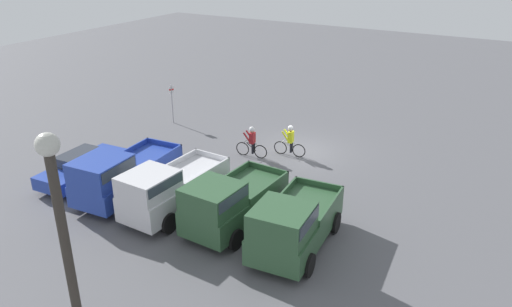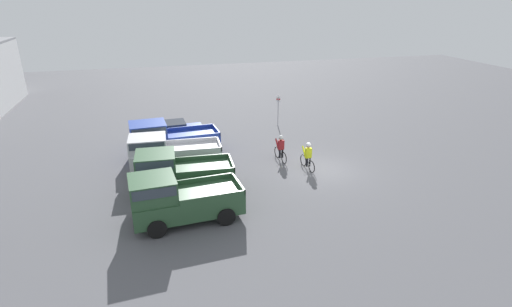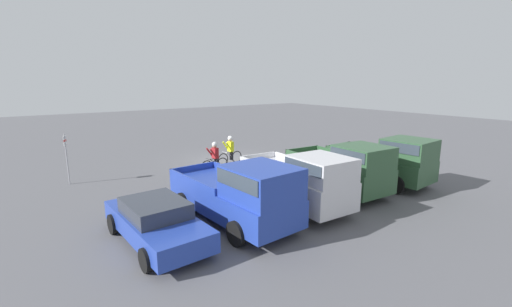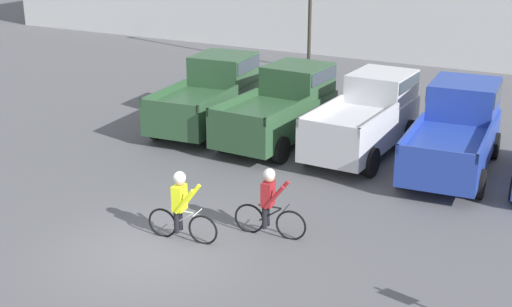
{
  "view_description": "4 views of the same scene",
  "coord_description": "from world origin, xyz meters",
  "px_view_note": "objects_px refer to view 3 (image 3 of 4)",
  "views": [
    {
      "loc": [
        -10.37,
        22.86,
        10.69
      ],
      "look_at": [
        0.56,
        3.94,
        1.2
      ],
      "focal_mm": 35.0,
      "sensor_mm": 36.0,
      "label": 1
    },
    {
      "loc": [
        -20.1,
        9.43,
        9.74
      ],
      "look_at": [
        0.56,
        3.94,
        1.2
      ],
      "focal_mm": 28.0,
      "sensor_mm": 36.0,
      "label": 2
    },
    {
      "loc": [
        10.64,
        18.24,
        4.96
      ],
      "look_at": [
        0.56,
        3.94,
        1.2
      ],
      "focal_mm": 24.0,
      "sensor_mm": 36.0,
      "label": 3
    },
    {
      "loc": [
        8.79,
        -11.53,
        7.36
      ],
      "look_at": [
        0.56,
        3.94,
        1.2
      ],
      "focal_mm": 50.0,
      "sensor_mm": 36.0,
      "label": 4
    }
  ],
  "objects_px": {
    "pickup_truck_0": "(388,160)",
    "cyclist_0": "(215,156)",
    "cyclist_1": "(230,149)",
    "sedan_0": "(156,221)",
    "pickup_truck_3": "(241,193)",
    "pickup_truck_2": "(301,180)",
    "fire_lane_sign": "(66,154)",
    "pickup_truck_1": "(344,168)"
  },
  "relations": [
    {
      "from": "pickup_truck_0",
      "to": "fire_lane_sign",
      "type": "height_order",
      "value": "fire_lane_sign"
    },
    {
      "from": "sedan_0",
      "to": "cyclist_1",
      "type": "xyz_separation_m",
      "value": [
        -7.2,
        -7.54,
        0.18
      ]
    },
    {
      "from": "pickup_truck_0",
      "to": "sedan_0",
      "type": "xyz_separation_m",
      "value": [
        11.24,
        -0.44,
        -0.5
      ]
    },
    {
      "from": "fire_lane_sign",
      "to": "cyclist_0",
      "type": "bearing_deg",
      "value": 163.54
    },
    {
      "from": "pickup_truck_1",
      "to": "pickup_truck_3",
      "type": "bearing_deg",
      "value": 2.58
    },
    {
      "from": "pickup_truck_1",
      "to": "sedan_0",
      "type": "distance_m",
      "value": 8.39
    },
    {
      "from": "pickup_truck_0",
      "to": "pickup_truck_2",
      "type": "xyz_separation_m",
      "value": [
        5.66,
        0.02,
        -0.02
      ]
    },
    {
      "from": "pickup_truck_0",
      "to": "cyclist_0",
      "type": "relative_size",
      "value": 2.87
    },
    {
      "from": "pickup_truck_2",
      "to": "sedan_0",
      "type": "height_order",
      "value": "pickup_truck_2"
    },
    {
      "from": "pickup_truck_3",
      "to": "cyclist_0",
      "type": "relative_size",
      "value": 3.18
    },
    {
      "from": "pickup_truck_2",
      "to": "pickup_truck_1",
      "type": "bearing_deg",
      "value": -174.64
    },
    {
      "from": "pickup_truck_0",
      "to": "cyclist_0",
      "type": "height_order",
      "value": "pickup_truck_0"
    },
    {
      "from": "pickup_truck_3",
      "to": "cyclist_1",
      "type": "height_order",
      "value": "pickup_truck_3"
    },
    {
      "from": "pickup_truck_1",
      "to": "pickup_truck_3",
      "type": "distance_m",
      "value": 5.54
    },
    {
      "from": "pickup_truck_0",
      "to": "cyclist_0",
      "type": "xyz_separation_m",
      "value": [
        5.72,
        -6.83,
        -0.33
      ]
    },
    {
      "from": "pickup_truck_3",
      "to": "fire_lane_sign",
      "type": "relative_size",
      "value": 2.28
    },
    {
      "from": "pickup_truck_3",
      "to": "pickup_truck_0",
      "type": "bearing_deg",
      "value": -179.93
    },
    {
      "from": "pickup_truck_2",
      "to": "cyclist_1",
      "type": "distance_m",
      "value": 8.16
    },
    {
      "from": "pickup_truck_1",
      "to": "fire_lane_sign",
      "type": "relative_size",
      "value": 2.01
    },
    {
      "from": "pickup_truck_2",
      "to": "cyclist_0",
      "type": "relative_size",
      "value": 2.94
    },
    {
      "from": "pickup_truck_2",
      "to": "fire_lane_sign",
      "type": "distance_m",
      "value": 11.3
    },
    {
      "from": "sedan_0",
      "to": "fire_lane_sign",
      "type": "distance_m",
      "value": 8.58
    },
    {
      "from": "pickup_truck_0",
      "to": "pickup_truck_3",
      "type": "xyz_separation_m",
      "value": [
        8.4,
        0.01,
        -0.02
      ]
    },
    {
      "from": "pickup_truck_1",
      "to": "cyclist_0",
      "type": "xyz_separation_m",
      "value": [
        2.86,
        -6.59,
        -0.32
      ]
    },
    {
      "from": "sedan_0",
      "to": "cyclist_1",
      "type": "height_order",
      "value": "cyclist_1"
    },
    {
      "from": "pickup_truck_0",
      "to": "sedan_0",
      "type": "height_order",
      "value": "pickup_truck_0"
    },
    {
      "from": "fire_lane_sign",
      "to": "pickup_truck_2",
      "type": "bearing_deg",
      "value": 128.1
    },
    {
      "from": "sedan_0",
      "to": "cyclist_1",
      "type": "distance_m",
      "value": 10.42
    },
    {
      "from": "pickup_truck_3",
      "to": "sedan_0",
      "type": "height_order",
      "value": "pickup_truck_3"
    },
    {
      "from": "pickup_truck_1",
      "to": "fire_lane_sign",
      "type": "bearing_deg",
      "value": -41.46
    },
    {
      "from": "pickup_truck_1",
      "to": "sedan_0",
      "type": "relative_size",
      "value": 1.07
    },
    {
      "from": "pickup_truck_0",
      "to": "pickup_truck_2",
      "type": "relative_size",
      "value": 0.98
    },
    {
      "from": "pickup_truck_0",
      "to": "cyclist_1",
      "type": "xyz_separation_m",
      "value": [
        4.04,
        -7.98,
        -0.32
      ]
    },
    {
      "from": "pickup_truck_0",
      "to": "sedan_0",
      "type": "bearing_deg",
      "value": -2.24
    },
    {
      "from": "pickup_truck_3",
      "to": "sedan_0",
      "type": "bearing_deg",
      "value": -8.98
    },
    {
      "from": "sedan_0",
      "to": "cyclist_0",
      "type": "bearing_deg",
      "value": -130.82
    },
    {
      "from": "cyclist_0",
      "to": "pickup_truck_2",
      "type": "bearing_deg",
      "value": 90.54
    },
    {
      "from": "pickup_truck_2",
      "to": "sedan_0",
      "type": "xyz_separation_m",
      "value": [
        5.58,
        -0.46,
        -0.49
      ]
    },
    {
      "from": "pickup_truck_1",
      "to": "pickup_truck_3",
      "type": "height_order",
      "value": "pickup_truck_1"
    },
    {
      "from": "sedan_0",
      "to": "cyclist_0",
      "type": "height_order",
      "value": "cyclist_0"
    },
    {
      "from": "pickup_truck_3",
      "to": "cyclist_0",
      "type": "xyz_separation_m",
      "value": [
        -2.68,
        -6.84,
        -0.31
      ]
    },
    {
      "from": "pickup_truck_3",
      "to": "cyclist_0",
      "type": "bearing_deg",
      "value": -111.38
    }
  ]
}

